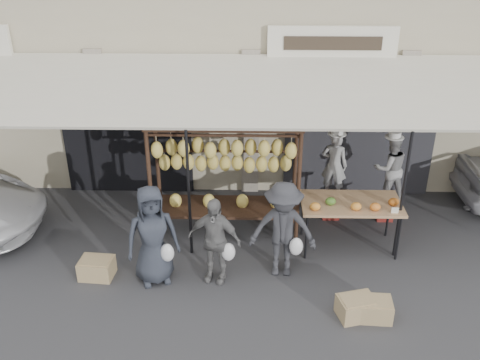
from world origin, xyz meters
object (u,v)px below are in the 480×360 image
object	(u,v)px
customer_left	(152,235)
crate_far	(97,268)
banana_rack	(225,157)
vendor_left	(334,165)
produce_table	(351,205)
customer_right	(283,230)
vendor_right	(390,168)
customer_mid	(214,240)
crate_near_a	(356,308)
crate_near_b	(374,309)

from	to	relation	value
customer_left	crate_far	size ratio (longest dim) A/B	3.17
banana_rack	vendor_left	size ratio (longest dim) A/B	1.98
produce_table	vendor_left	bearing A→B (deg)	98.74
customer_left	crate_far	world-z (taller)	customer_left
vendor_left	crate_far	xyz separation A→B (m)	(-4.03, -1.99, -0.95)
customer_right	crate_far	world-z (taller)	customer_right
vendor_left	vendor_right	size ratio (longest dim) A/B	1.01
vendor_left	crate_far	world-z (taller)	vendor_left
banana_rack	crate_far	size ratio (longest dim) A/B	4.94
customer_mid	vendor_left	bearing A→B (deg)	58.40
banana_rack	customer_mid	xyz separation A→B (m)	(-0.11, -1.30, -0.84)
vendor_left	customer_right	size ratio (longest dim) A/B	0.79
customer_mid	produce_table	bearing A→B (deg)	37.09
crate_near_a	customer_mid	bearing A→B (deg)	157.93
produce_table	vendor_right	bearing A→B (deg)	49.97
banana_rack	customer_mid	bearing A→B (deg)	-95.04
vendor_left	crate_far	size ratio (longest dim) A/B	2.49
crate_far	customer_right	bearing A→B (deg)	3.02
customer_left	crate_far	xyz separation A→B (m)	(-0.96, 0.06, -0.68)
vendor_left	crate_near_a	distance (m)	3.01
banana_rack	crate_near_b	size ratio (longest dim) A/B	5.18
customer_right	crate_near_a	bearing A→B (deg)	-40.57
crate_near_b	banana_rack	bearing A→B (deg)	135.97
vendor_left	produce_table	bearing A→B (deg)	118.13
banana_rack	customer_right	world-z (taller)	banana_rack
crate_near_a	crate_far	world-z (taller)	crate_far
crate_far	crate_near_b	bearing A→B (deg)	-11.76
produce_table	vendor_right	xyz separation A→B (m)	(0.86, 1.02, 0.21)
customer_right	crate_near_b	xyz separation A→B (m)	(1.30, -1.05, -0.67)
vendor_right	customer_right	size ratio (longest dim) A/B	0.79
vendor_left	crate_near_b	size ratio (longest dim) A/B	2.61
vendor_left	crate_near_a	xyz separation A→B (m)	(0.01, -2.86, -0.95)
customer_left	crate_near_a	bearing A→B (deg)	-33.95
crate_far	vendor_left	bearing A→B (deg)	26.26
crate_near_b	crate_far	xyz separation A→B (m)	(-4.29, 0.89, 0.01)
crate_near_b	crate_far	distance (m)	4.38
customer_right	vendor_right	bearing A→B (deg)	44.84
customer_right	customer_left	bearing A→B (deg)	-169.92
customer_right	crate_near_b	world-z (taller)	customer_right
vendor_right	crate_near_b	distance (m)	3.07
vendor_right	banana_rack	bearing A→B (deg)	2.26
customer_left	customer_right	world-z (taller)	customer_left
vendor_left	customer_mid	size ratio (longest dim) A/B	0.89
banana_rack	crate_far	distance (m)	2.79
crate_near_a	crate_near_b	xyz separation A→B (m)	(0.25, -0.02, -0.01)
customer_left	crate_near_b	world-z (taller)	customer_left
produce_table	vendor_left	distance (m)	1.11
produce_table	vendor_right	distance (m)	1.35
vendor_left	crate_near_b	distance (m)	3.04
banana_rack	customer_left	world-z (taller)	banana_rack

